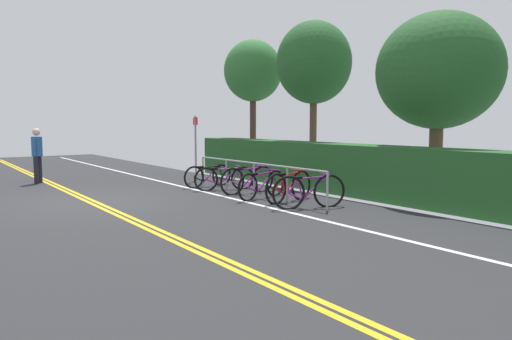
{
  "coord_description": "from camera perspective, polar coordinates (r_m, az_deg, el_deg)",
  "views": [
    {
      "loc": [
        11.55,
        -3.31,
        1.89
      ],
      "look_at": [
        2.32,
        3.27,
        0.76
      ],
      "focal_mm": 33.2,
      "sensor_mm": 36.0,
      "label": 1
    }
  ],
  "objects": [
    {
      "name": "bicycle_0",
      "position": [
        14.15,
        -5.81,
        -0.7
      ],
      "size": [
        0.46,
        1.64,
        0.69
      ],
      "color": "black",
      "rests_on": "ground_plane"
    },
    {
      "name": "bike_lane_stripe_white",
      "position": [
        13.3,
        -6.75,
        -2.51
      ],
      "size": [
        31.54,
        0.12,
        0.0
      ],
      "primitive_type": "cube",
      "color": "white",
      "rests_on": "ground_plane"
    },
    {
      "name": "bicycle_3",
      "position": [
        11.91,
        0.73,
        -1.78
      ],
      "size": [
        0.57,
        1.75,
        0.73
      ],
      "color": "black",
      "rests_on": "ground_plane"
    },
    {
      "name": "bike_rack",
      "position": [
        12.33,
        -0.24,
        -0.15
      ],
      "size": [
        5.5,
        0.05,
        0.87
      ],
      "color": "#9EA0A5",
      "rests_on": "ground_plane"
    },
    {
      "name": "bicycle_5",
      "position": [
        10.58,
        6.41,
        -2.6
      ],
      "size": [
        0.66,
        1.67,
        0.79
      ],
      "color": "black",
      "rests_on": "ground_plane"
    },
    {
      "name": "tree_far_right",
      "position": [
        13.02,
        21.14,
        11.01
      ],
      "size": [
        3.11,
        3.11,
        4.66
      ],
      "color": "brown",
      "rests_on": "ground_plane"
    },
    {
      "name": "tree_mid",
      "position": [
        15.77,
        6.99,
        12.65
      ],
      "size": [
        2.43,
        2.43,
        5.16
      ],
      "color": "brown",
      "rests_on": "ground_plane"
    },
    {
      "name": "ground_plane",
      "position": [
        12.16,
        -19.31,
        -3.69
      ],
      "size": [
        35.04,
        10.44,
        0.05
      ],
      "primitive_type": "cube",
      "color": "#2B2B2D"
    },
    {
      "name": "bicycle_4",
      "position": [
        11.42,
        3.97,
        -2.0
      ],
      "size": [
        0.52,
        1.7,
        0.78
      ],
      "color": "black",
      "rests_on": "ground_plane"
    },
    {
      "name": "sign_post_near",
      "position": [
        15.56,
        -7.3,
        3.43
      ],
      "size": [
        0.36,
        0.08,
        2.13
      ],
      "color": "gray",
      "rests_on": "ground_plane"
    },
    {
      "name": "centre_line_yellow_outer",
      "position": [
        12.18,
        -18.96,
        -3.53
      ],
      "size": [
        31.54,
        0.1,
        0.0
      ],
      "primitive_type": "cube",
      "color": "gold",
      "rests_on": "ground_plane"
    },
    {
      "name": "tree_near_left",
      "position": [
        18.29,
        -0.37,
        11.76
      ],
      "size": [
        2.2,
        2.2,
        5.01
      ],
      "color": "#473323",
      "rests_on": "ground_plane"
    },
    {
      "name": "bicycle_1",
      "position": [
        13.38,
        -3.83,
        -1.01
      ],
      "size": [
        0.63,
        1.69,
        0.71
      ],
      "color": "black",
      "rests_on": "ground_plane"
    },
    {
      "name": "pedestrian",
      "position": [
        16.26,
        -24.87,
        2.02
      ],
      "size": [
        0.43,
        0.32,
        1.73
      ],
      "color": "#1E1E2D",
      "rests_on": "ground_plane"
    },
    {
      "name": "bicycle_2",
      "position": [
        12.72,
        -1.02,
        -1.21
      ],
      "size": [
        0.46,
        1.74,
        0.77
      ],
      "color": "black",
      "rests_on": "ground_plane"
    },
    {
      "name": "centre_line_yellow_inner",
      "position": [
        12.14,
        -19.68,
        -3.59
      ],
      "size": [
        31.54,
        0.1,
        0.0
      ],
      "primitive_type": "cube",
      "color": "gold",
      "rests_on": "ground_plane"
    },
    {
      "name": "hedge_backdrop",
      "position": [
        12.71,
        12.13,
        0.02
      ],
      "size": [
        14.45,
        1.04,
        1.33
      ],
      "primitive_type": "cube",
      "color": "#235626",
      "rests_on": "ground_plane"
    }
  ]
}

